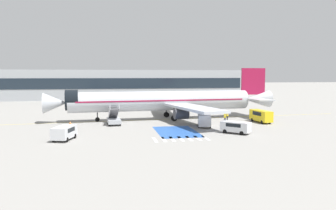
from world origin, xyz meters
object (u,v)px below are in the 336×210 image
(traffic_cone_0, at_px, (240,124))
(boarding_stairs_forward, at_px, (114,119))
(fuel_tanker, at_px, (168,100))
(traffic_cone_1, at_px, (70,123))
(service_van_2, at_px, (204,119))
(terminal_building, at_px, (98,85))
(ground_crew_1, at_px, (225,117))
(ground_crew_2, at_px, (227,115))
(airliner, at_px, (165,101))
(service_van_0, at_px, (261,115))
(service_van_1, at_px, (236,126))
(service_van_3, at_px, (64,132))
(ground_crew_0, at_px, (209,115))

(traffic_cone_0, bearing_deg, boarding_stairs_forward, 167.15)
(fuel_tanker, bearing_deg, boarding_stairs_forward, 152.63)
(boarding_stairs_forward, height_order, traffic_cone_1, boarding_stairs_forward)
(service_van_2, relative_size, traffic_cone_0, 9.47)
(service_van_2, bearing_deg, terminal_building, -60.09)
(ground_crew_1, bearing_deg, traffic_cone_0, -51.41)
(fuel_tanker, relative_size, ground_crew_2, 6.10)
(ground_crew_2, distance_m, terminal_building, 67.69)
(airliner, height_order, traffic_cone_0, airliner)
(fuel_tanker, relative_size, traffic_cone_0, 18.33)
(service_van_0, distance_m, ground_crew_1, 6.66)
(service_van_2, height_order, traffic_cone_0, service_van_2)
(fuel_tanker, xyz_separation_m, traffic_cone_0, (6.22, -36.85, -1.48))
(airliner, bearing_deg, service_van_1, -160.20)
(service_van_1, distance_m, traffic_cone_1, 29.02)
(ground_crew_1, distance_m, ground_crew_2, 2.84)
(airliner, bearing_deg, fuel_tanker, -15.59)
(service_van_3, bearing_deg, ground_crew_2, -136.77)
(service_van_0, distance_m, ground_crew_2, 6.45)
(traffic_cone_0, xyz_separation_m, traffic_cone_1, (-29.43, 6.16, 0.04))
(boarding_stairs_forward, distance_m, terminal_building, 64.09)
(ground_crew_1, height_order, traffic_cone_0, ground_crew_1)
(service_van_0, xyz_separation_m, service_van_1, (-9.05, -10.16, -0.25))
(ground_crew_2, bearing_deg, ground_crew_1, 20.00)
(service_van_1, relative_size, traffic_cone_0, 7.85)
(ground_crew_1, distance_m, traffic_cone_0, 4.38)
(service_van_0, bearing_deg, traffic_cone_0, -158.87)
(terminal_building, bearing_deg, traffic_cone_0, -69.04)
(service_van_0, xyz_separation_m, service_van_2, (-11.82, -2.92, -0.04))
(terminal_building, bearing_deg, service_van_1, -73.56)
(ground_crew_1, relative_size, terminal_building, 0.02)
(service_van_1, bearing_deg, service_van_3, -44.41)
(fuel_tanker, height_order, service_van_1, fuel_tanker)
(traffic_cone_0, distance_m, terminal_building, 73.79)
(traffic_cone_1, bearing_deg, service_van_3, -86.79)
(airliner, height_order, boarding_stairs_forward, airliner)
(terminal_building, bearing_deg, service_van_3, -91.71)
(fuel_tanker, distance_m, service_van_0, 36.06)
(service_van_3, xyz_separation_m, ground_crew_1, (27.36, 12.14, -0.08))
(service_van_0, xyz_separation_m, terminal_building, (-31.55, 66.09, 3.98))
(terminal_building, bearing_deg, ground_crew_0, -69.71)
(airliner, xyz_separation_m, boarding_stairs_forward, (-10.13, -5.21, -2.72))
(service_van_1, xyz_separation_m, ground_crew_1, (2.56, 11.62, -0.05))
(ground_crew_0, distance_m, terminal_building, 66.12)
(airliner, relative_size, service_van_3, 9.80)
(fuel_tanker, relative_size, service_van_0, 1.86)
(terminal_building, bearing_deg, service_van_2, -74.04)
(traffic_cone_0, bearing_deg, traffic_cone_1, 168.18)
(ground_crew_0, height_order, traffic_cone_1, ground_crew_0)
(service_van_1, xyz_separation_m, terminal_building, (-22.50, 76.25, 4.23))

